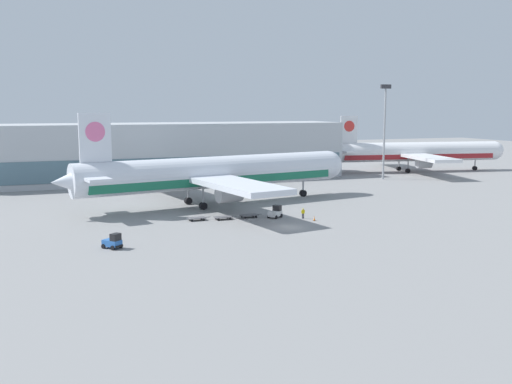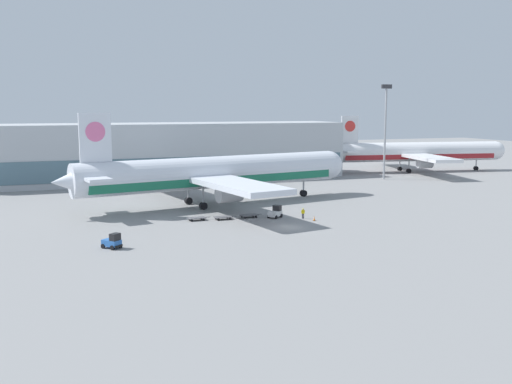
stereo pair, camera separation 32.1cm
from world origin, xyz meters
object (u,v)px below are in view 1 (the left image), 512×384
object	(u,v)px
airplane_distant	(414,153)
baggage_dolly_third	(249,215)
ground_crew_near	(303,213)
baggage_tug_foreground	(276,212)
baggage_dolly_second	(223,217)
airplane_main	(212,174)
light_mast	(385,125)
baggage_dolly_lead	(197,218)
traffic_cone_near	(314,218)
baggage_tug_mid	(113,242)

from	to	relation	value
airplane_distant	baggage_dolly_third	world-z (taller)	airplane_distant
ground_crew_near	baggage_dolly_third	bearing A→B (deg)	161.05
baggage_tug_foreground	baggage_dolly_second	xyz separation A→B (m)	(-8.52, 1.44, -0.49)
airplane_main	ground_crew_near	size ratio (longest dim) A/B	33.66
light_mast	ground_crew_near	world-z (taller)	light_mast
baggage_dolly_third	baggage_dolly_lead	bearing A→B (deg)	173.08
airplane_distant	baggage_dolly_second	size ratio (longest dim) A/B	14.17
traffic_cone_near	airplane_distant	bearing A→B (deg)	43.16
baggage_tug_foreground	baggage_tug_mid	world-z (taller)	same
baggage_dolly_lead	baggage_tug_mid	bearing A→B (deg)	-139.18
baggage_tug_foreground	traffic_cone_near	size ratio (longest dim) A/B	3.71
airplane_main	ground_crew_near	bearing A→B (deg)	-70.05
baggage_dolly_lead	light_mast	bearing A→B (deg)	28.84
airplane_main	traffic_cone_near	xyz separation A→B (m)	(11.27, -19.61, -5.47)
light_mast	baggage_dolly_second	world-z (taller)	light_mast
traffic_cone_near	airplane_main	bearing A→B (deg)	119.90
airplane_distant	light_mast	bearing A→B (deg)	-136.77
baggage_dolly_lead	traffic_cone_near	bearing A→B (deg)	-23.61
baggage_tug_foreground	baggage_tug_mid	xyz separation A→B (m)	(-27.29, -11.81, 0.00)
airplane_main	airplane_distant	size ratio (longest dim) A/B	1.09
traffic_cone_near	baggage_dolly_third	bearing A→B (deg)	145.91
light_mast	airplane_main	size ratio (longest dim) A/B	0.41
baggage_tug_mid	baggage_dolly_lead	xyz separation A→B (m)	(14.59, 13.96, -0.49)
baggage_dolly_second	baggage_dolly_third	distance (m)	4.45
baggage_dolly_second	ground_crew_near	distance (m)	12.95
airplane_main	baggage_tug_mid	world-z (taller)	airplane_main
airplane_distant	ground_crew_near	distance (m)	77.59
baggage_tug_mid	baggage_dolly_third	size ratio (longest dim) A/B	0.75
baggage_dolly_third	traffic_cone_near	xyz separation A→B (m)	(8.90, -6.02, -0.02)
airplane_distant	ground_crew_near	bearing A→B (deg)	-128.76
baggage_dolly_third	ground_crew_near	world-z (taller)	ground_crew_near
airplane_main	traffic_cone_near	distance (m)	23.27
baggage_tug_mid	baggage_dolly_third	world-z (taller)	baggage_tug_mid
airplane_main	light_mast	bearing A→B (deg)	13.08
baggage_dolly_lead	airplane_main	bearing A→B (deg)	61.37
baggage_tug_foreground	baggage_tug_mid	size ratio (longest dim) A/B	1.01
traffic_cone_near	baggage_tug_mid	bearing A→B (deg)	-167.15
airplane_main	baggage_tug_foreground	bearing A→B (deg)	-77.58
baggage_dolly_second	ground_crew_near	world-z (taller)	ground_crew_near
traffic_cone_near	baggage_dolly_second	bearing A→B (deg)	156.06
airplane_main	airplane_distant	distance (m)	76.29
baggage_tug_mid	baggage_dolly_lead	world-z (taller)	baggage_tug_mid
light_mast	airplane_distant	distance (m)	22.38
airplane_main	baggage_dolly_third	bearing A→B (deg)	-90.74
baggage_dolly_lead	baggage_dolly_third	world-z (taller)	same
airplane_distant	baggage_dolly_lead	xyz separation A→B (m)	(-74.59, -46.88, -4.97)
baggage_dolly_lead	traffic_cone_near	size ratio (longest dim) A/B	4.93
baggage_dolly_lead	baggage_dolly_third	bearing A→B (deg)	-6.92
baggage_dolly_second	baggage_tug_foreground	bearing A→B (deg)	-12.50
airplane_main	ground_crew_near	xyz separation A→B (m)	(10.31, -17.42, -4.84)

